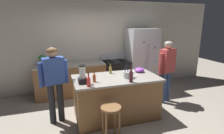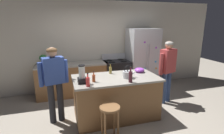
{
  "view_description": "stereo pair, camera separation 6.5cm",
  "coord_description": "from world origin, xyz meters",
  "px_view_note": "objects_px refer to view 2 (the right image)",
  "views": [
    {
      "loc": [
        -1.17,
        -3.37,
        2.06
      ],
      "look_at": [
        0.0,
        0.3,
        1.08
      ],
      "focal_mm": 28.05,
      "sensor_mm": 36.0,
      "label": 1
    },
    {
      "loc": [
        -1.11,
        -3.39,
        2.06
      ],
      "look_at": [
        0.0,
        0.3,
        1.08
      ],
      "focal_mm": 28.05,
      "sensor_mm": 36.0,
      "label": 2
    }
  ],
  "objects_px": {
    "kitchen_island": "(116,97)",
    "bottle_cooking_sauce": "(94,78)",
    "bottle_vinegar": "(110,70)",
    "tea_kettle": "(127,74)",
    "person_by_sink_right": "(168,66)",
    "bottle_soda": "(88,82)",
    "bar_stool": "(110,114)",
    "bottle_wine": "(131,76)",
    "potted_plant": "(43,59)",
    "stove_range": "(116,75)",
    "refrigerator": "(142,59)",
    "person_by_island_left": "(54,78)",
    "mixing_bowl": "(140,70)",
    "blender_appliance": "(82,75)"
  },
  "relations": [
    {
      "from": "kitchen_island",
      "to": "bar_stool",
      "type": "distance_m",
      "value": 0.81
    },
    {
      "from": "person_by_sink_right",
      "to": "blender_appliance",
      "type": "distance_m",
      "value": 2.28
    },
    {
      "from": "refrigerator",
      "to": "bar_stool",
      "type": "height_order",
      "value": "refrigerator"
    },
    {
      "from": "person_by_island_left",
      "to": "bottle_soda",
      "type": "height_order",
      "value": "person_by_island_left"
    },
    {
      "from": "bottle_cooking_sauce",
      "to": "bottle_soda",
      "type": "height_order",
      "value": "bottle_soda"
    },
    {
      "from": "person_by_sink_right",
      "to": "bottle_soda",
      "type": "distance_m",
      "value": 2.26
    },
    {
      "from": "tea_kettle",
      "to": "kitchen_island",
      "type": "bearing_deg",
      "value": 153.27
    },
    {
      "from": "person_by_sink_right",
      "to": "bar_stool",
      "type": "bearing_deg",
      "value": -149.97
    },
    {
      "from": "stove_range",
      "to": "person_by_sink_right",
      "type": "height_order",
      "value": "person_by_sink_right"
    },
    {
      "from": "person_by_sink_right",
      "to": "bottle_cooking_sauce",
      "type": "height_order",
      "value": "person_by_sink_right"
    },
    {
      "from": "potted_plant",
      "to": "bottle_soda",
      "type": "distance_m",
      "value": 2.13
    },
    {
      "from": "bar_stool",
      "to": "bottle_soda",
      "type": "bearing_deg",
      "value": 132.24
    },
    {
      "from": "potted_plant",
      "to": "bottle_cooking_sauce",
      "type": "relative_size",
      "value": 1.39
    },
    {
      "from": "person_by_island_left",
      "to": "bottle_vinegar",
      "type": "bearing_deg",
      "value": 5.83
    },
    {
      "from": "person_by_sink_right",
      "to": "bar_stool",
      "type": "xyz_separation_m",
      "value": [
        -1.83,
        -1.06,
        -0.47
      ]
    },
    {
      "from": "tea_kettle",
      "to": "bar_stool",
      "type": "bearing_deg",
      "value": -132.36
    },
    {
      "from": "bottle_vinegar",
      "to": "refrigerator",
      "type": "bearing_deg",
      "value": 40.78
    },
    {
      "from": "person_by_island_left",
      "to": "person_by_sink_right",
      "type": "xyz_separation_m",
      "value": [
        2.74,
        0.15,
        0.01
      ]
    },
    {
      "from": "person_by_island_left",
      "to": "potted_plant",
      "type": "distance_m",
      "value": 1.41
    },
    {
      "from": "kitchen_island",
      "to": "potted_plant",
      "type": "relative_size",
      "value": 6.07
    },
    {
      "from": "person_by_sink_right",
      "to": "bottle_vinegar",
      "type": "distance_m",
      "value": 1.52
    },
    {
      "from": "kitchen_island",
      "to": "bottle_soda",
      "type": "height_order",
      "value": "bottle_soda"
    },
    {
      "from": "potted_plant",
      "to": "person_by_island_left",
      "type": "bearing_deg",
      "value": -77.86
    },
    {
      "from": "person_by_sink_right",
      "to": "bottle_wine",
      "type": "distance_m",
      "value": 1.5
    },
    {
      "from": "bottle_wine",
      "to": "potted_plant",
      "type": "bearing_deg",
      "value": 131.66
    },
    {
      "from": "bottle_cooking_sauce",
      "to": "mixing_bowl",
      "type": "height_order",
      "value": "bottle_cooking_sauce"
    },
    {
      "from": "bottle_vinegar",
      "to": "tea_kettle",
      "type": "distance_m",
      "value": 0.48
    },
    {
      "from": "potted_plant",
      "to": "bottle_wine",
      "type": "xyz_separation_m",
      "value": [
        1.73,
        -1.94,
        -0.06
      ]
    },
    {
      "from": "bottle_wine",
      "to": "refrigerator",
      "type": "bearing_deg",
      "value": 57.94
    },
    {
      "from": "bar_stool",
      "to": "tea_kettle",
      "type": "relative_size",
      "value": 2.34
    },
    {
      "from": "bottle_soda",
      "to": "tea_kettle",
      "type": "distance_m",
      "value": 0.92
    },
    {
      "from": "bottle_soda",
      "to": "bottle_wine",
      "type": "height_order",
      "value": "bottle_wine"
    },
    {
      "from": "stove_range",
      "to": "person_by_sink_right",
      "type": "distance_m",
      "value": 1.62
    },
    {
      "from": "bottle_cooking_sauce",
      "to": "kitchen_island",
      "type": "bearing_deg",
      "value": 17.36
    },
    {
      "from": "person_by_island_left",
      "to": "tea_kettle",
      "type": "height_order",
      "value": "person_by_island_left"
    },
    {
      "from": "bottle_soda",
      "to": "bottle_wine",
      "type": "distance_m",
      "value": 0.83
    },
    {
      "from": "refrigerator",
      "to": "stove_range",
      "type": "relative_size",
      "value": 1.7
    },
    {
      "from": "person_by_island_left",
      "to": "potted_plant",
      "type": "xyz_separation_m",
      "value": [
        -0.3,
        1.37,
        0.13
      ]
    },
    {
      "from": "person_by_sink_right",
      "to": "bottle_soda",
      "type": "xyz_separation_m",
      "value": [
        -2.15,
        -0.71,
        0.04
      ]
    },
    {
      "from": "kitchen_island",
      "to": "blender_appliance",
      "type": "height_order",
      "value": "blender_appliance"
    },
    {
      "from": "person_by_island_left",
      "to": "bar_stool",
      "type": "relative_size",
      "value": 2.48
    },
    {
      "from": "bottle_cooking_sauce",
      "to": "bottle_wine",
      "type": "relative_size",
      "value": 0.68
    },
    {
      "from": "bar_stool",
      "to": "bottle_vinegar",
      "type": "relative_size",
      "value": 2.73
    },
    {
      "from": "kitchen_island",
      "to": "bottle_wine",
      "type": "bearing_deg",
      "value": -66.56
    },
    {
      "from": "person_by_sink_right",
      "to": "bar_stool",
      "type": "relative_size",
      "value": 2.51
    },
    {
      "from": "refrigerator",
      "to": "mixing_bowl",
      "type": "distance_m",
      "value": 1.46
    },
    {
      "from": "refrigerator",
      "to": "potted_plant",
      "type": "height_order",
      "value": "refrigerator"
    },
    {
      "from": "person_by_sink_right",
      "to": "bottle_cooking_sauce",
      "type": "xyz_separation_m",
      "value": [
        -1.99,
        -0.49,
        0.03
      ]
    },
    {
      "from": "kitchen_island",
      "to": "bottle_cooking_sauce",
      "type": "bearing_deg",
      "value": -162.64
    },
    {
      "from": "kitchen_island",
      "to": "tea_kettle",
      "type": "height_order",
      "value": "tea_kettle"
    }
  ]
}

